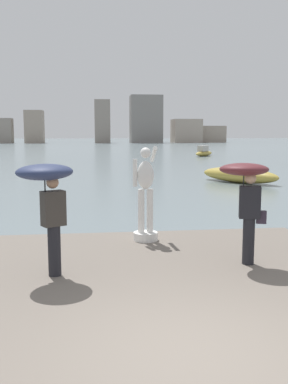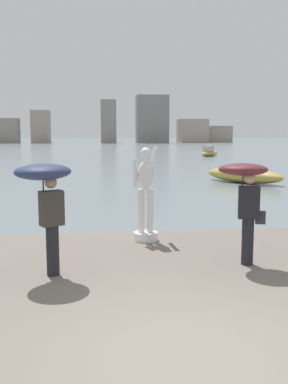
# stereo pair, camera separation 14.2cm
# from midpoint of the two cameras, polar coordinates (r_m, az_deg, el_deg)

# --- Properties ---
(ground_plane) EXTENTS (400.00, 400.00, 0.00)m
(ground_plane) POSITION_cam_midpoint_polar(r_m,az_deg,el_deg) (44.58, -4.80, 4.03)
(ground_plane) COLOR slate
(pier) EXTENTS (7.68, 9.15, 0.40)m
(pier) POSITION_cam_midpoint_polar(r_m,az_deg,el_deg) (6.70, 3.99, -15.61)
(pier) COLOR #70665B
(pier) RESTS_ON ground
(statue_white_figure) EXTENTS (0.57, 0.84, 2.16)m
(statue_white_figure) POSITION_cam_midpoint_polar(r_m,az_deg,el_deg) (9.93, 0.62, -1.04)
(statue_white_figure) COLOR white
(statue_white_figure) RESTS_ON pier
(onlooker_left) EXTENTS (1.29, 1.30, 1.95)m
(onlooker_left) POSITION_cam_midpoint_polar(r_m,az_deg,el_deg) (7.52, -12.23, 0.59)
(onlooker_left) COLOR black
(onlooker_left) RESTS_ON pier
(onlooker_right) EXTENTS (1.11, 1.12, 1.93)m
(onlooker_right) POSITION_cam_midpoint_polar(r_m,az_deg,el_deg) (8.27, 13.59, 0.69)
(onlooker_right) COLOR black
(onlooker_right) RESTS_ON pier
(boat_near) EXTENTS (4.10, 5.14, 0.88)m
(boat_near) POSITION_cam_midpoint_polar(r_m,az_deg,el_deg) (25.82, 13.02, 2.16)
(boat_near) COLOR #B2993D
(boat_near) RESTS_ON ground
(boat_mid) EXTENTS (3.45, 3.90, 1.30)m
(boat_mid) POSITION_cam_midpoint_polar(r_m,az_deg,el_deg) (54.94, 8.60, 5.15)
(boat_mid) COLOR #B2993D
(boat_mid) RESTS_ON ground
(distant_skyline) EXTENTS (87.62, 10.67, 13.73)m
(distant_skyline) POSITION_cam_midpoint_polar(r_m,az_deg,el_deg) (129.72, -6.02, 8.61)
(distant_skyline) COLOR gray
(distant_skyline) RESTS_ON ground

